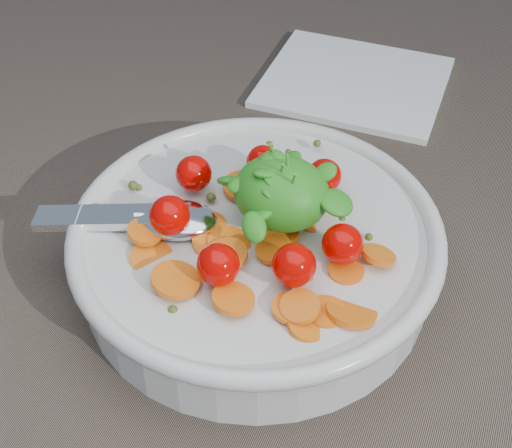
% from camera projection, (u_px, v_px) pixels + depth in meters
% --- Properties ---
extents(ground, '(6.00, 6.00, 0.00)m').
position_uv_depth(ground, '(294.00, 262.00, 0.53)').
color(ground, '#6A5A4C').
rests_on(ground, ground).
extents(bowl, '(0.28, 0.26, 0.11)m').
position_uv_depth(bowl, '(256.00, 247.00, 0.50)').
color(bowl, silver).
rests_on(bowl, ground).
extents(napkin, '(0.18, 0.16, 0.01)m').
position_uv_depth(napkin, '(354.00, 82.00, 0.71)').
color(napkin, white).
rests_on(napkin, ground).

